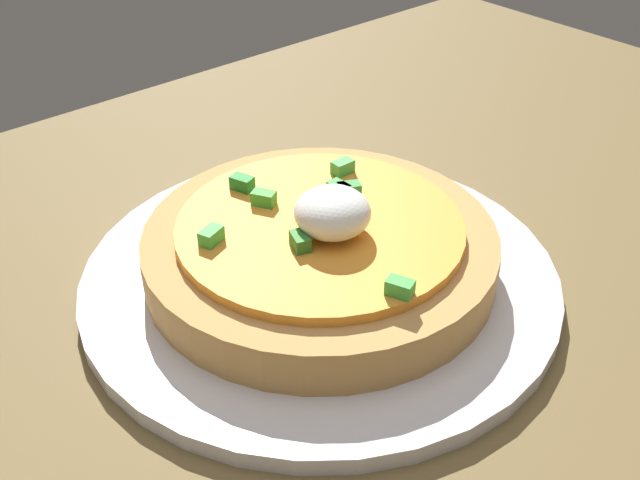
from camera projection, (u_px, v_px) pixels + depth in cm
name	position (u px, v px, depth cm)	size (l,w,h in cm)	color
dining_table	(421.00, 418.00, 36.07)	(99.60, 80.77, 2.12)	brown
plate	(320.00, 276.00, 42.62)	(26.59, 26.59, 1.00)	silver
pizza	(320.00, 246.00, 41.40)	(19.39, 19.39, 5.63)	tan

